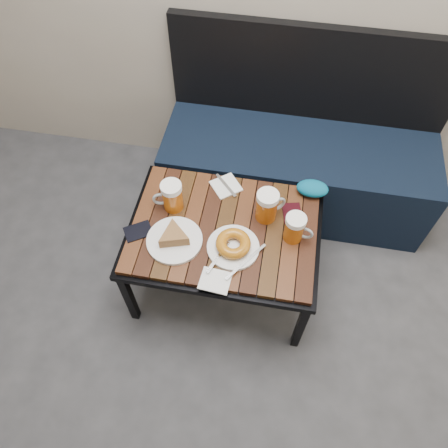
% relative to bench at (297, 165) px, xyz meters
% --- Properties ---
extents(room_shell, '(4.00, 4.00, 4.00)m').
position_rel_bench_xyz_m(room_shell, '(-0.21, -1.26, 1.48)').
color(room_shell, gray).
rests_on(room_shell, ground).
extents(bench, '(1.40, 0.50, 0.95)m').
position_rel_bench_xyz_m(bench, '(0.00, 0.00, 0.00)').
color(bench, black).
rests_on(bench, ground).
extents(cafe_table, '(0.84, 0.62, 0.47)m').
position_rel_bench_xyz_m(cafe_table, '(-0.29, -0.61, 0.16)').
color(cafe_table, black).
rests_on(cafe_table, ground).
extents(beer_mug_left, '(0.14, 0.11, 0.15)m').
position_rel_bench_xyz_m(beer_mug_left, '(-0.54, -0.53, 0.27)').
color(beer_mug_left, '#A94E0D').
rests_on(beer_mug_left, cafe_table).
extents(beer_mug_centre, '(0.14, 0.13, 0.15)m').
position_rel_bench_xyz_m(beer_mug_centre, '(-0.12, -0.51, 0.28)').
color(beer_mug_centre, '#A94E0D').
rests_on(beer_mug_centre, cafe_table).
extents(beer_mug_right, '(0.13, 0.10, 0.14)m').
position_rel_bench_xyz_m(beer_mug_right, '(0.01, -0.60, 0.27)').
color(beer_mug_right, '#A94E0D').
rests_on(beer_mug_right, cafe_table).
extents(plate_pie, '(0.24, 0.24, 0.07)m').
position_rel_bench_xyz_m(plate_pie, '(-0.49, -0.71, 0.23)').
color(plate_pie, white).
rests_on(plate_pie, cafe_table).
extents(plate_bagel, '(0.24, 0.27, 0.06)m').
position_rel_bench_xyz_m(plate_bagel, '(-0.24, -0.70, 0.22)').
color(plate_bagel, white).
rests_on(plate_bagel, cafe_table).
extents(napkin_left, '(0.17, 0.17, 0.01)m').
position_rel_bench_xyz_m(napkin_left, '(-0.32, -0.38, 0.20)').
color(napkin_left, white).
rests_on(napkin_left, cafe_table).
extents(napkin_right, '(0.13, 0.11, 0.01)m').
position_rel_bench_xyz_m(napkin_right, '(-0.28, -0.87, 0.20)').
color(napkin_right, white).
rests_on(napkin_right, cafe_table).
extents(passport_navy, '(0.14, 0.13, 0.01)m').
position_rel_bench_xyz_m(passport_navy, '(-0.65, -0.69, 0.20)').
color(passport_navy, black).
rests_on(passport_navy, cafe_table).
extents(passport_burgundy, '(0.10, 0.13, 0.01)m').
position_rel_bench_xyz_m(passport_burgundy, '(-0.01, -0.48, 0.20)').
color(passport_burgundy, black).
rests_on(passport_burgundy, cafe_table).
extents(knit_pouch, '(0.15, 0.10, 0.06)m').
position_rel_bench_xyz_m(knit_pouch, '(0.07, -0.35, 0.23)').
color(knit_pouch, '#054F82').
rests_on(knit_pouch, cafe_table).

